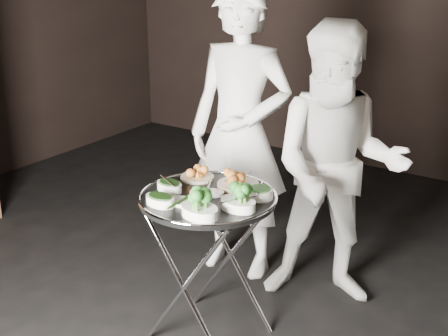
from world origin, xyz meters
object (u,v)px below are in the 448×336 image
Objects in this scene: tray_stand at (208,261)px; waiter_right at (337,168)px; serving_tray at (208,198)px; waiter_left at (240,134)px.

tray_stand is 0.49× the size of waiter_right.
waiter_right is at bearing 63.51° from tray_stand.
waiter_right is (0.38, 0.76, 0.01)m from serving_tray.
tray_stand is 1.15× the size of serving_tray.
waiter_left reaches higher than serving_tray.
waiter_left is (-0.29, 0.76, 0.10)m from serving_tray.
waiter_left is at bearing 110.84° from serving_tray.
serving_tray is at bearing -140.27° from waiter_right.
tray_stand is 0.37m from serving_tray.
waiter_left reaches higher than tray_stand.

